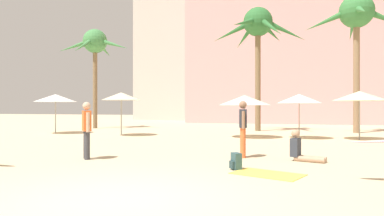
{
  "coord_description": "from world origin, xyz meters",
  "views": [
    {
      "loc": [
        2.77,
        -5.28,
        1.56
      ],
      "look_at": [
        -0.8,
        7.7,
        1.53
      ],
      "focal_mm": 32.43,
      "sensor_mm": 36.0,
      "label": 1
    }
  ],
  "objects_px": {
    "person_mid_center": "(302,150)",
    "cafe_umbrella_0": "(245,100)",
    "palm_tree_far_left": "(95,46)",
    "cafe_umbrella_1": "(121,96)",
    "backpack": "(236,162)",
    "person_far_right": "(87,128)",
    "cafe_umbrella_4": "(359,96)",
    "palm_tree_left": "(258,29)",
    "beach_towel": "(267,174)",
    "person_mid_right": "(243,126)",
    "palm_tree_center": "(357,18)",
    "cafe_umbrella_3": "(299,99)",
    "cafe_umbrella_5": "(55,98)"
  },
  "relations": [
    {
      "from": "cafe_umbrella_3",
      "to": "beach_towel",
      "type": "height_order",
      "value": "cafe_umbrella_3"
    },
    {
      "from": "palm_tree_left",
      "to": "cafe_umbrella_0",
      "type": "relative_size",
      "value": 3.04
    },
    {
      "from": "palm_tree_center",
      "to": "beach_towel",
      "type": "height_order",
      "value": "palm_tree_center"
    },
    {
      "from": "backpack",
      "to": "person_far_right",
      "type": "bearing_deg",
      "value": -39.82
    },
    {
      "from": "person_mid_right",
      "to": "person_far_right",
      "type": "relative_size",
      "value": 1.02
    },
    {
      "from": "cafe_umbrella_0",
      "to": "cafe_umbrella_4",
      "type": "height_order",
      "value": "cafe_umbrella_4"
    },
    {
      "from": "cafe_umbrella_3",
      "to": "person_mid_right",
      "type": "bearing_deg",
      "value": -104.72
    },
    {
      "from": "cafe_umbrella_4",
      "to": "person_mid_right",
      "type": "bearing_deg",
      "value": -122.77
    },
    {
      "from": "cafe_umbrella_3",
      "to": "cafe_umbrella_4",
      "type": "xyz_separation_m",
      "value": [
        2.75,
        -0.04,
        0.11
      ]
    },
    {
      "from": "palm_tree_center",
      "to": "person_mid_right",
      "type": "bearing_deg",
      "value": -113.99
    },
    {
      "from": "cafe_umbrella_0",
      "to": "cafe_umbrella_1",
      "type": "distance_m",
      "value": 6.74
    },
    {
      "from": "palm_tree_center",
      "to": "cafe_umbrella_0",
      "type": "height_order",
      "value": "palm_tree_center"
    },
    {
      "from": "palm_tree_center",
      "to": "cafe_umbrella_0",
      "type": "bearing_deg",
      "value": -141.06
    },
    {
      "from": "palm_tree_left",
      "to": "person_far_right",
      "type": "xyz_separation_m",
      "value": [
        -3.96,
        -14.06,
        -5.81
      ]
    },
    {
      "from": "palm_tree_far_left",
      "to": "cafe_umbrella_4",
      "type": "relative_size",
      "value": 2.95
    },
    {
      "from": "backpack",
      "to": "person_far_right",
      "type": "xyz_separation_m",
      "value": [
        -4.58,
        0.55,
        0.74
      ]
    },
    {
      "from": "person_far_right",
      "to": "beach_towel",
      "type": "bearing_deg",
      "value": 128.95
    },
    {
      "from": "beach_towel",
      "to": "person_far_right",
      "type": "xyz_separation_m",
      "value": [
        -5.38,
        0.97,
        0.94
      ]
    },
    {
      "from": "cafe_umbrella_0",
      "to": "backpack",
      "type": "relative_size",
      "value": 6.4
    },
    {
      "from": "person_mid_right",
      "to": "person_far_right",
      "type": "height_order",
      "value": "person_mid_right"
    },
    {
      "from": "cafe_umbrella_4",
      "to": "person_mid_center",
      "type": "bearing_deg",
      "value": -111.33
    },
    {
      "from": "beach_towel",
      "to": "palm_tree_far_left",
      "type": "bearing_deg",
      "value": 132.29
    },
    {
      "from": "palm_tree_far_left",
      "to": "person_far_right",
      "type": "relative_size",
      "value": 4.27
    },
    {
      "from": "palm_tree_far_left",
      "to": "cafe_umbrella_1",
      "type": "relative_size",
      "value": 3.09
    },
    {
      "from": "cafe_umbrella_1",
      "to": "beach_towel",
      "type": "bearing_deg",
      "value": -47.5
    },
    {
      "from": "cafe_umbrella_0",
      "to": "person_mid_right",
      "type": "distance_m",
      "value": 7.25
    },
    {
      "from": "cafe_umbrella_1",
      "to": "palm_tree_left",
      "type": "bearing_deg",
      "value": 40.26
    },
    {
      "from": "cafe_umbrella_3",
      "to": "cafe_umbrella_1",
      "type": "bearing_deg",
      "value": -175.65
    },
    {
      "from": "palm_tree_far_left",
      "to": "cafe_umbrella_5",
      "type": "relative_size",
      "value": 2.99
    },
    {
      "from": "cafe_umbrella_0",
      "to": "person_far_right",
      "type": "height_order",
      "value": "cafe_umbrella_0"
    },
    {
      "from": "cafe_umbrella_0",
      "to": "person_mid_center",
      "type": "bearing_deg",
      "value": -71.2
    },
    {
      "from": "cafe_umbrella_3",
      "to": "person_far_right",
      "type": "relative_size",
      "value": 1.29
    },
    {
      "from": "beach_towel",
      "to": "cafe_umbrella_5",
      "type": "bearing_deg",
      "value": 143.43
    },
    {
      "from": "cafe_umbrella_0",
      "to": "backpack",
      "type": "height_order",
      "value": "cafe_umbrella_0"
    },
    {
      "from": "backpack",
      "to": "person_far_right",
      "type": "distance_m",
      "value": 4.67
    },
    {
      "from": "palm_tree_left",
      "to": "palm_tree_far_left",
      "type": "bearing_deg",
      "value": -178.12
    },
    {
      "from": "palm_tree_left",
      "to": "person_mid_right",
      "type": "bearing_deg",
      "value": -87.53
    },
    {
      "from": "palm_tree_center",
      "to": "person_far_right",
      "type": "bearing_deg",
      "value": -125.75
    },
    {
      "from": "person_mid_center",
      "to": "cafe_umbrella_0",
      "type": "bearing_deg",
      "value": 126.84
    },
    {
      "from": "palm_tree_far_left",
      "to": "cafe_umbrella_3",
      "type": "distance_m",
      "value": 15.67
    },
    {
      "from": "person_mid_right",
      "to": "backpack",
      "type": "bearing_deg",
      "value": 81.8
    },
    {
      "from": "palm_tree_far_left",
      "to": "palm_tree_left",
      "type": "bearing_deg",
      "value": 1.88
    },
    {
      "from": "backpack",
      "to": "palm_tree_center",
      "type": "bearing_deg",
      "value": -143.33
    },
    {
      "from": "palm_tree_left",
      "to": "cafe_umbrella_1",
      "type": "bearing_deg",
      "value": -139.74
    },
    {
      "from": "cafe_umbrella_1",
      "to": "cafe_umbrella_0",
      "type": "bearing_deg",
      "value": 4.87
    },
    {
      "from": "palm_tree_center",
      "to": "cafe_umbrella_4",
      "type": "bearing_deg",
      "value": -98.56
    },
    {
      "from": "palm_tree_far_left",
      "to": "cafe_umbrella_4",
      "type": "distance_m",
      "value": 18.21
    },
    {
      "from": "beach_towel",
      "to": "backpack",
      "type": "xyz_separation_m",
      "value": [
        -0.8,
        0.42,
        0.19
      ]
    },
    {
      "from": "cafe_umbrella_3",
      "to": "person_far_right",
      "type": "distance_m",
      "value": 11.0
    },
    {
      "from": "cafe_umbrella_4",
      "to": "backpack",
      "type": "height_order",
      "value": "cafe_umbrella_4"
    }
  ]
}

